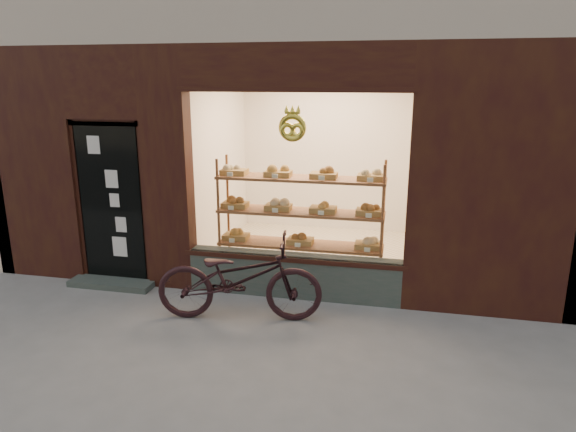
# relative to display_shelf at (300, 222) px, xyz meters

# --- Properties ---
(ground) EXTENTS (90.00, 90.00, 0.00)m
(ground) POSITION_rel_display_shelf_xyz_m (-0.45, -2.55, -0.87)
(ground) COLOR #5F5F5F
(display_shelf) EXTENTS (2.20, 0.45, 1.70)m
(display_shelf) POSITION_rel_display_shelf_xyz_m (0.00, 0.00, 0.00)
(display_shelf) COLOR brown
(display_shelf) RESTS_ON ground
(bicycle) EXTENTS (1.97, 0.96, 0.99)m
(bicycle) POSITION_rel_display_shelf_xyz_m (-0.48, -1.20, -0.37)
(bicycle) COLOR black
(bicycle) RESTS_ON ground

